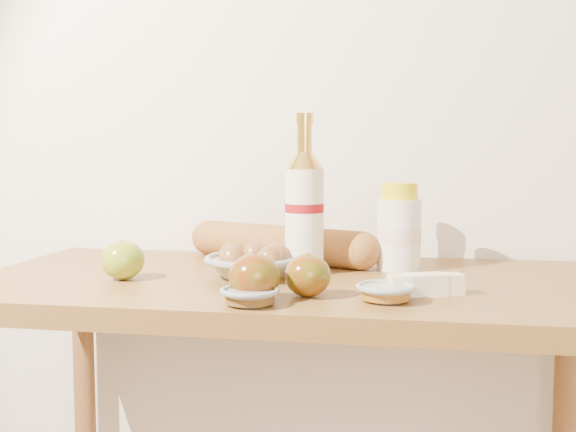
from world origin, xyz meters
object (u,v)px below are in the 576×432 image
object	(u,v)px
egg_bowl	(253,263)
baguette	(280,244)
bourbon_bottle	(304,209)
table	(291,342)
cream_bottle	(399,230)

from	to	relation	value
egg_bowl	baguette	distance (m)	0.19
egg_bowl	baguette	xyz separation A→B (m)	(0.02, 0.19, 0.01)
bourbon_bottle	baguette	distance (m)	0.17
table	cream_bottle	distance (m)	0.31
cream_bottle	egg_bowl	world-z (taller)	cream_bottle
bourbon_bottle	cream_bottle	size ratio (longest dim) A/B	1.78
bourbon_bottle	baguette	world-z (taller)	bourbon_bottle
table	bourbon_bottle	bearing A→B (deg)	72.49
cream_bottle	egg_bowl	bearing A→B (deg)	-132.19
bourbon_bottle	egg_bowl	bearing A→B (deg)	-166.66
egg_bowl	cream_bottle	bearing A→B (deg)	26.82
bourbon_bottle	baguette	bearing A→B (deg)	98.27
baguette	egg_bowl	bearing A→B (deg)	-72.02
bourbon_bottle	egg_bowl	size ratio (longest dim) A/B	1.55
bourbon_bottle	cream_bottle	xyz separation A→B (m)	(0.18, 0.07, -0.05)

